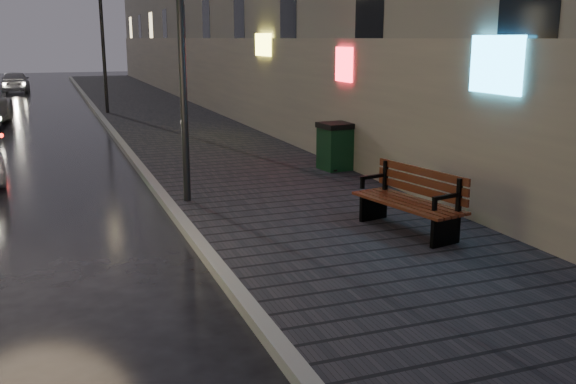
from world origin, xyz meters
The scene contains 8 objects.
ground centered at (0.00, 0.00, 0.00)m, with size 120.00×120.00×0.00m, color black.
sidewalk centered at (3.90, 21.00, 0.07)m, with size 4.60×58.00×0.15m, color black.
curb centered at (1.50, 21.00, 0.07)m, with size 0.20×58.00×0.15m, color slate.
lamp_near centered at (1.85, 6.00, 3.49)m, with size 0.36×0.36×5.28m.
lamp_far centered at (1.85, 22.00, 3.49)m, with size 0.36×0.36×5.28m.
bench centered at (4.83, 2.74, 0.67)m, with size 1.09×2.12×1.03m.
trash_bin centered at (5.80, 7.74, 0.72)m, with size 0.81×0.81×1.12m.
car_far centered at (-2.16, 36.39, 0.65)m, with size 1.52×3.79×1.29m, color #A7A7AF.
Camera 1 is at (-0.57, -5.92, 3.21)m, focal length 40.00 mm.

